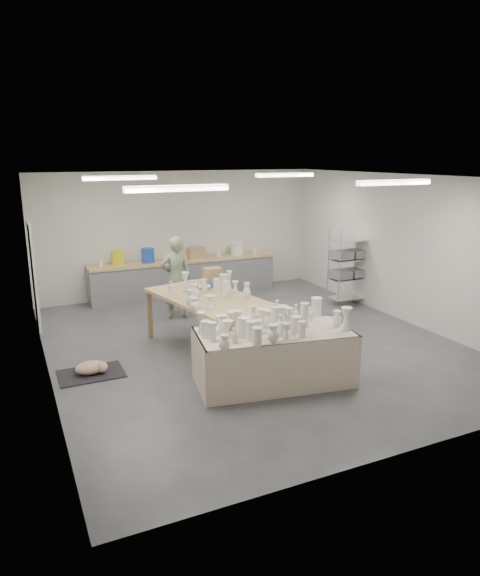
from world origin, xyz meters
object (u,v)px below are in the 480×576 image
potter (176,278)px  work_table (210,297)px  drying_table (273,354)px  red_stool (173,302)px

potter → work_table: bearing=97.9°
drying_table → work_table: bearing=109.4°
work_table → red_stool: size_ratio=6.99×
drying_table → work_table: 1.85m
potter → red_stool: size_ratio=4.39×
work_table → potter: (-0.01, 1.93, -0.07)m
drying_table → work_table: work_table is taller
red_stool → drying_table: bearing=-85.5°
work_table → drying_table: bearing=-92.4°
work_table → red_stool: (-0.01, 2.20, -0.68)m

